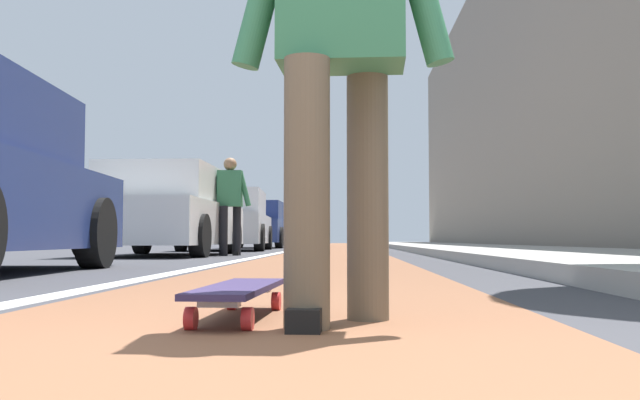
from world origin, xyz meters
name	(u,v)px	position (x,y,z in m)	size (l,w,h in m)	color
ground_plane	(330,257)	(10.00, 0.00, 0.00)	(80.00, 80.00, 0.00)	#38383D
bike_lane_paint	(341,247)	(24.00, 0.00, 0.00)	(56.00, 1.93, 0.00)	brown
lane_stripe_white	(301,249)	(20.00, 1.11, 0.00)	(52.00, 0.16, 0.01)	silver
sidewalk_curb	(457,247)	(18.00, -3.17, 0.06)	(52.00, 3.20, 0.12)	#9E9B93
building_facade	(517,91)	(22.00, -5.75, 5.07)	(40.00, 1.20, 10.15)	gray
skateboard	(239,291)	(1.37, 0.09, 0.09)	(0.85, 0.23, 0.11)	red
skater_person	(340,31)	(1.22, -0.26, 0.94)	(0.45, 0.72, 1.64)	brown
parked_car_mid	(167,213)	(10.84, 2.78, 0.72)	(4.49, 2.02, 1.49)	silver
parked_car_far	(228,222)	(16.40, 2.70, 0.71)	(4.68, 2.17, 1.48)	#B7B7BC
parked_car_end	(258,226)	(21.90, 2.65, 0.71)	(4.18, 1.92, 1.48)	navy
traffic_light	(297,156)	(23.53, 1.51, 3.19)	(0.33, 0.28, 4.64)	#2D2D2D
pedestrian_distant	(230,199)	(10.84, 1.71, 0.94)	(0.46, 0.72, 1.65)	black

